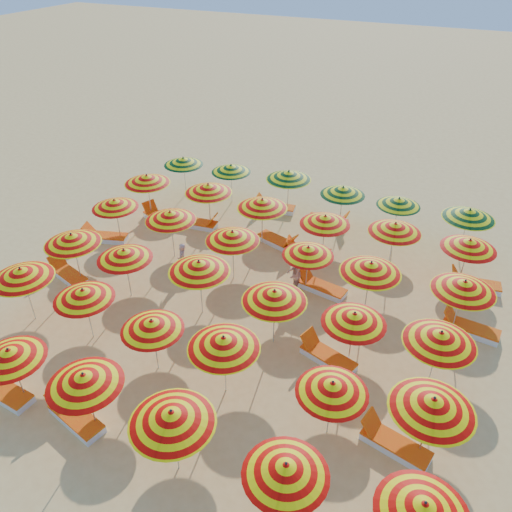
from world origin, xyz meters
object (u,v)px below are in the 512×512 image
umbrella_19 (170,216)px  lounger_7 (321,287)px  umbrella_10 (332,387)px  umbrella_27 (325,220)px  umbrella_6 (21,274)px  umbrella_8 (152,325)px  lounger_2 (75,417)px  lounger_14 (275,208)px  lounger_5 (327,357)px  lounger_6 (105,237)px  umbrella_33 (343,191)px  lounger_15 (329,221)px  umbrella_9 (224,342)px  lounger_12 (307,252)px  umbrella_31 (231,169)px  umbrella_35 (469,214)px  umbrella_1 (9,354)px  lounger_10 (198,223)px  umbrella_13 (124,254)px  beachgoer_a (182,260)px  umbrella_3 (172,417)px  lounger_13 (474,284)px  umbrella_26 (262,204)px  umbrella_18 (115,204)px  lounger_1 (4,392)px  umbrella_22 (371,268)px  umbrella_20 (232,236)px  umbrella_5 (424,509)px  umbrella_25 (208,189)px  umbrella_4 (286,469)px  lounger_3 (394,444)px  lounger_11 (278,241)px  umbrella_23 (464,286)px  umbrella_2 (84,379)px  umbrella_14 (199,266)px  lounger_4 (68,274)px  lounger_8 (469,328)px  beachgoer_b (293,274)px  umbrella_24 (147,179)px  lounger_9 (158,218)px  umbrella_7 (83,294)px  umbrella_11 (433,404)px  umbrella_30 (183,161)px  umbrella_15 (274,296)px  umbrella_32 (289,175)px

umbrella_19 → lounger_7: (5.90, 0.24, -1.63)m
umbrella_10 → umbrella_27: umbrella_27 is taller
umbrella_6 → umbrella_8: (4.91, -0.17, -0.17)m
lounger_2 → lounger_14: size_ratio=1.01×
lounger_5 → lounger_6: 10.69m
umbrella_33 → lounger_15: bearing=173.0°
umbrella_9 → lounger_12: (-0.22, 7.35, -1.65)m
umbrella_31 → umbrella_35: 10.12m
umbrella_1 → lounger_10: size_ratio=1.07×
lounger_7 → lounger_12: bearing=-48.2°
umbrella_13 → beachgoer_a: umbrella_13 is taller
umbrella_3 → lounger_13: 12.01m
umbrella_19 → umbrella_26: size_ratio=0.97×
umbrella_18 → lounger_1: 8.34m
umbrella_8 → umbrella_22: bearing=45.5°
umbrella_19 → umbrella_20: umbrella_20 is taller
umbrella_5 → umbrella_13: bearing=155.5°
umbrella_25 → lounger_1: size_ratio=1.38×
umbrella_22 → umbrella_4: bearing=-89.2°
umbrella_4 → lounger_7: size_ratio=1.31×
lounger_3 → lounger_12: bearing=-43.1°
lounger_11 → umbrella_25: bearing=-164.2°
umbrella_23 → lounger_2: size_ratio=1.18×
umbrella_26 → lounger_6: size_ratio=1.14×
umbrella_1 → umbrella_9: bearing=27.5°
umbrella_2 → lounger_15: size_ratio=1.22×
umbrella_10 → lounger_12: umbrella_10 is taller
umbrella_8 → umbrella_33: 10.35m
umbrella_3 → umbrella_35: (5.08, 12.44, -0.02)m
umbrella_14 → lounger_4: 5.68m
umbrella_35 → lounger_8: umbrella_35 is taller
umbrella_5 → beachgoer_b: bearing=126.0°
umbrella_9 → umbrella_22: size_ratio=0.96×
umbrella_24 → lounger_9: umbrella_24 is taller
umbrella_7 → umbrella_14: (2.52, 2.47, 0.16)m
umbrella_27 → umbrella_33: (-0.10, 2.66, -0.03)m
umbrella_11 → umbrella_23: 4.98m
umbrella_19 → umbrella_14: bearing=-43.1°
umbrella_23 → lounger_3: 5.37m
lounger_12 → lounger_2: bearing=63.0°
umbrella_1 → lounger_11: bearing=72.1°
umbrella_20 → umbrella_30: bearing=135.0°
umbrella_24 → lounger_6: (-0.60, -2.44, -1.66)m
lounger_4 → lounger_10: same height
umbrella_24 → umbrella_25: (2.81, 0.27, 0.01)m
umbrella_10 → lounger_13: 8.60m
umbrella_31 → lounger_13: size_ratio=1.05×
umbrella_15 → umbrella_32: umbrella_32 is taller
umbrella_1 → umbrella_11: size_ratio=0.78×
umbrella_11 → lounger_11: umbrella_11 is taller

